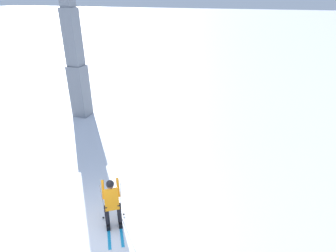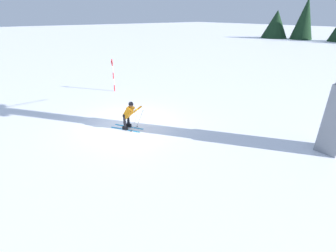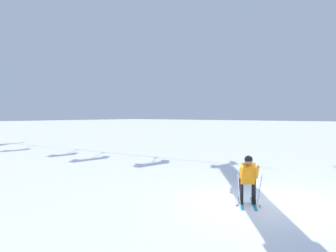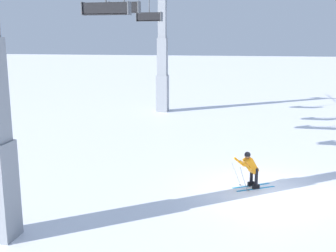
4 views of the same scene
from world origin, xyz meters
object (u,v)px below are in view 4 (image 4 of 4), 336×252
at_px(lift_tower_far, 162,64).
at_px(chairlift_seat_middle, 124,7).
at_px(skier_carving_main, 250,167).
at_px(chairlift_seat_fourth, 149,16).
at_px(chairlift_seat_second, 106,8).

distance_m(lift_tower_far, chairlift_seat_middle, 10.61).
height_order(skier_carving_main, lift_tower_far, lift_tower_far).
relative_size(chairlift_seat_middle, chairlift_seat_fourth, 0.90).
bearing_deg(lift_tower_far, chairlift_seat_fourth, 180.00).
relative_size(chairlift_seat_second, chairlift_seat_middle, 1.15).
relative_size(skier_carving_main, chairlift_seat_middle, 0.83).
bearing_deg(chairlift_seat_fourth, skier_carving_main, -150.07).
relative_size(lift_tower_far, chairlift_seat_middle, 4.51).
height_order(chairlift_seat_middle, chairlift_seat_fourth, same).
xyz_separation_m(chairlift_seat_second, chairlift_seat_fourth, (8.64, 0.00, 0.06)).
height_order(skier_carving_main, chairlift_seat_second, chairlift_seat_second).
distance_m(chairlift_seat_second, chairlift_seat_middle, 2.98).
height_order(lift_tower_far, chairlift_seat_middle, lift_tower_far).
distance_m(skier_carving_main, chairlift_seat_fourth, 15.77).
relative_size(lift_tower_far, chairlift_seat_fourth, 4.07).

